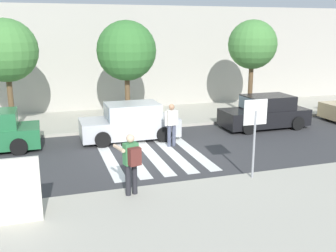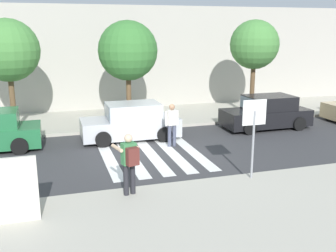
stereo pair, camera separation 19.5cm
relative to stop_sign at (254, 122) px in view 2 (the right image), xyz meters
name	(u,v)px [view 2 (the right image)]	position (x,y,z in m)	size (l,w,h in m)	color
ground_plane	(151,154)	(-2.25, 3.56, -1.91)	(120.00, 120.00, 0.00)	#38383A
sidewalk_near	(219,232)	(-2.25, -2.64, -1.84)	(60.00, 6.00, 0.14)	#B2AD9E
sidewalk_far	(122,118)	(-2.25, 9.56, -1.84)	(60.00, 4.80, 0.14)	#B2AD9E
building_facade_far	(107,57)	(-2.25, 13.96, 1.02)	(56.00, 4.00, 5.86)	#ADA89E
crosswalk_stripe_0	(108,156)	(-3.85, 3.76, -1.91)	(0.44, 5.20, 0.01)	silver
crosswalk_stripe_1	(129,154)	(-3.05, 3.76, -1.91)	(0.44, 5.20, 0.01)	silver
crosswalk_stripe_2	(150,153)	(-2.25, 3.76, -1.91)	(0.44, 5.20, 0.01)	silver
crosswalk_stripe_3	(170,151)	(-1.45, 3.76, -1.91)	(0.44, 5.20, 0.01)	silver
crosswalk_stripe_4	(189,149)	(-0.65, 3.76, -1.91)	(0.44, 5.20, 0.01)	silver
stop_sign	(254,122)	(0.00, 0.00, 0.00)	(0.76, 0.08, 2.43)	gray
photographer_with_backpack	(129,159)	(-3.81, -0.14, -0.74)	(0.70, 0.92, 1.72)	#232328
pedestrian_crossing	(172,123)	(-1.19, 4.32, -0.94)	(0.58, 0.27, 1.72)	#474C60
parked_car_silver	(131,122)	(-2.52, 5.86, -1.18)	(4.10, 1.92, 1.55)	#B7BABF
parked_car_black	(266,113)	(3.98, 5.86, -1.18)	(4.10, 1.92, 1.55)	black
street_tree_west	(8,51)	(-7.34, 8.34, 1.76)	(2.71, 2.71, 4.91)	brown
street_tree_center	(128,51)	(-2.14, 8.14, 1.68)	(2.77, 2.77, 4.85)	brown
street_tree_east	(254,45)	(4.39, 8.07, 1.87)	(2.49, 2.49, 4.91)	brown
advertising_board	(14,190)	(-6.71, -0.91, -0.97)	(1.10, 0.11, 1.60)	beige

